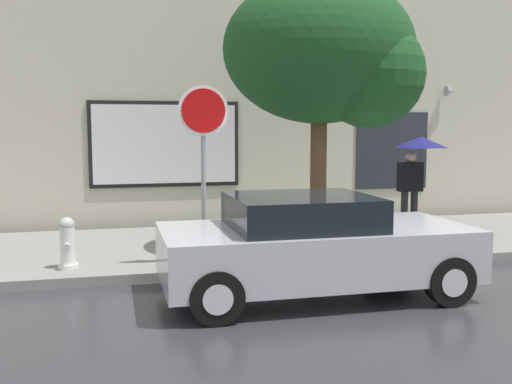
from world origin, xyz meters
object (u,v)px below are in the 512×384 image
(parked_car, at_px, (313,246))
(street_tree, at_px, (330,56))
(fire_hydrant, at_px, (68,243))
(stop_sign, at_px, (203,139))
(pedestrian_with_umbrella, at_px, (418,155))

(parked_car, distance_m, street_tree, 3.67)
(fire_hydrant, bearing_deg, street_tree, 5.63)
(parked_car, bearing_deg, street_tree, 64.47)
(parked_car, height_order, fire_hydrant, parked_car)
(parked_car, distance_m, stop_sign, 2.37)
(fire_hydrant, bearing_deg, stop_sign, -7.91)
(parked_car, relative_size, street_tree, 0.88)
(fire_hydrant, distance_m, pedestrian_with_umbrella, 6.90)
(street_tree, xyz_separation_m, stop_sign, (-2.27, -0.70, -1.37))
(fire_hydrant, relative_size, pedestrian_with_umbrella, 0.40)
(fire_hydrant, distance_m, street_tree, 5.20)
(pedestrian_with_umbrella, relative_size, stop_sign, 0.70)
(street_tree, height_order, stop_sign, street_tree)
(parked_car, distance_m, pedestrian_with_umbrella, 4.84)
(parked_car, bearing_deg, stop_sign, 129.77)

